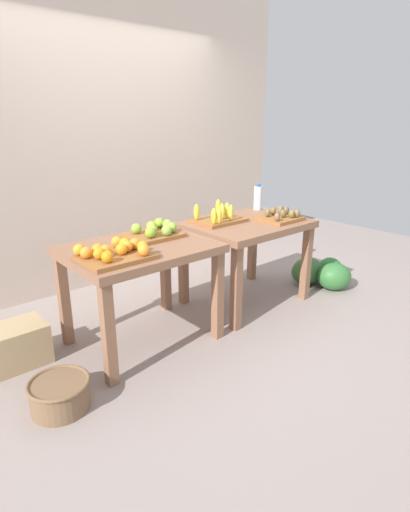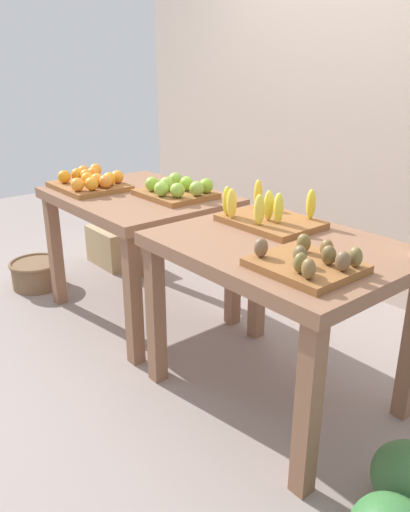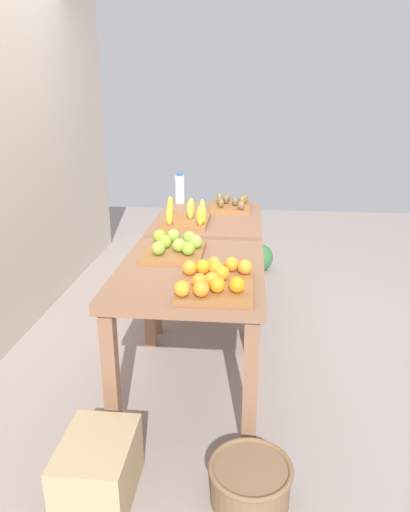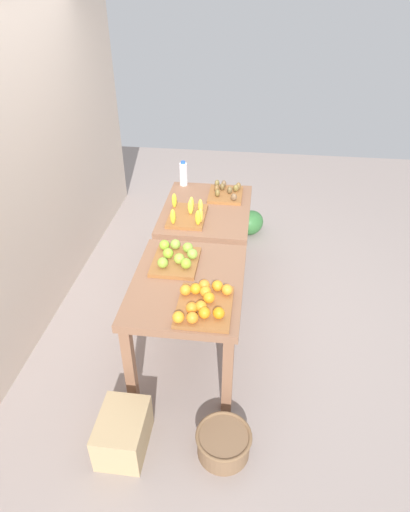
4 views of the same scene
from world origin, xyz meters
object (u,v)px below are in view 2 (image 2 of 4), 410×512
object	(u,v)px
kiwi_bin	(308,262)
orange_bin	(90,181)
wicker_basket	(37,273)
cardboard_produce_box	(115,245)
apple_bin	(176,190)
display_table_right	(280,268)
display_table_left	(138,212)
banana_crate	(267,216)

from	to	relation	value
kiwi_bin	orange_bin	bearing A→B (deg)	179.93
wicker_basket	cardboard_produce_box	world-z (taller)	cardboard_produce_box
apple_bin	wicker_basket	xyz separation A→B (m)	(-1.02, -0.47, -0.71)
apple_bin	display_table_right	bearing A→B (deg)	-7.52
display_table_left	apple_bin	bearing A→B (deg)	28.29
kiwi_bin	cardboard_produce_box	xyz separation A→B (m)	(-2.23, 0.45, -0.65)
display_table_left	banana_crate	size ratio (longest dim) A/B	2.36
display_table_right	cardboard_produce_box	size ratio (longest dim) A/B	2.60
display_table_right	cardboard_produce_box	world-z (taller)	display_table_right
orange_bin	kiwi_bin	world-z (taller)	orange_bin
orange_bin	wicker_basket	bearing A→B (deg)	-159.48
wicker_basket	cardboard_produce_box	distance (m)	0.65
kiwi_bin	display_table_right	bearing A→B (deg)	149.98
orange_bin	banana_crate	world-z (taller)	banana_crate
kiwi_bin	wicker_basket	bearing A→B (deg)	-174.89
display_table_left	wicker_basket	bearing A→B (deg)	-156.45
display_table_right	orange_bin	bearing A→B (deg)	-173.77
apple_bin	kiwi_bin	size ratio (longest dim) A/B	1.12
apple_bin	orange_bin	bearing A→B (deg)	-151.33
display_table_right	apple_bin	world-z (taller)	apple_bin
display_table_right	orange_bin	distance (m)	1.41
display_table_left	kiwi_bin	distance (m)	1.40
cardboard_produce_box	wicker_basket	bearing A→B (deg)	-86.58
display_table_left	cardboard_produce_box	xyz separation A→B (m)	(-0.84, 0.30, -0.51)
apple_bin	kiwi_bin	world-z (taller)	apple_bin
display_table_right	kiwi_bin	size ratio (longest dim) A/B	2.89
apple_bin	cardboard_produce_box	size ratio (longest dim) A/B	1.00
orange_bin	cardboard_produce_box	size ratio (longest dim) A/B	1.12
apple_bin	cardboard_produce_box	bearing A→B (deg)	170.32
wicker_basket	cardboard_produce_box	xyz separation A→B (m)	(-0.04, 0.65, 0.05)
orange_bin	display_table_left	bearing A→B (deg)	28.98
display_table_right	banana_crate	distance (m)	0.30
display_table_left	banana_crate	distance (m)	0.93
cardboard_produce_box	banana_crate	bearing A→B (deg)	-5.33
kiwi_bin	cardboard_produce_box	world-z (taller)	kiwi_bin
kiwi_bin	display_table_left	bearing A→B (deg)	173.66
display_table_right	apple_bin	bearing A→B (deg)	172.48
banana_crate	display_table_left	bearing A→B (deg)	-171.36
wicker_basket	display_table_left	bearing A→B (deg)	23.55
banana_crate	wicker_basket	xyz separation A→B (m)	(-1.71, -0.49, -0.71)
orange_bin	wicker_basket	size ratio (longest dim) A/B	1.23
banana_crate	cardboard_produce_box	xyz separation A→B (m)	(-1.74, 0.16, -0.66)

